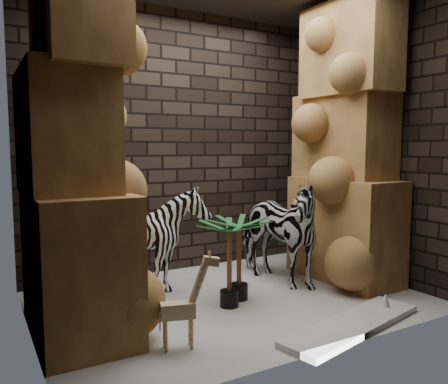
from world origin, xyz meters
TOP-DOWN VIEW (x-y plane):
  - floor at (0.00, 0.00)m, footprint 3.50×3.50m
  - wall_back at (0.00, 1.25)m, footprint 3.50×0.00m
  - wall_front at (0.00, -1.25)m, footprint 3.50×0.00m
  - wall_left at (-1.75, 0.00)m, footprint 0.00×3.00m
  - wall_right at (1.75, 0.00)m, footprint 0.00×3.00m
  - rock_pillar_left at (-1.40, 0.00)m, footprint 0.68×1.30m
  - rock_pillar_right at (1.42, 0.00)m, footprint 0.58×1.25m
  - zebra_right at (0.66, 0.24)m, footprint 0.72×1.16m
  - zebra_left at (-0.58, 0.60)m, footprint 0.97×1.15m
  - giraffe_toy at (-0.85, -0.68)m, footprint 0.39×0.22m
  - palm_front at (0.07, -0.01)m, footprint 0.36×0.36m
  - palm_back at (-0.11, -0.14)m, footprint 0.36×0.36m
  - surfboard at (0.50, -1.04)m, footprint 1.52×0.67m

SIDE VIEW (x-z plane):
  - floor at x=0.00m, z-range 0.00..0.00m
  - surfboard at x=0.50m, z-range 0.00..0.05m
  - giraffe_toy at x=-0.85m, z-range 0.00..0.71m
  - palm_back at x=-0.11m, z-range 0.00..0.79m
  - palm_front at x=0.07m, z-range 0.00..0.80m
  - zebra_left at x=-0.58m, z-range 0.00..0.97m
  - zebra_right at x=0.66m, z-range 0.00..1.30m
  - wall_back at x=0.00m, z-range -0.25..3.25m
  - wall_front at x=0.00m, z-range -0.25..3.25m
  - wall_left at x=-1.75m, z-range 0.00..3.00m
  - wall_right at x=1.75m, z-range 0.00..3.00m
  - rock_pillar_left at x=-1.40m, z-range 0.00..3.00m
  - rock_pillar_right at x=1.42m, z-range 0.00..3.00m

